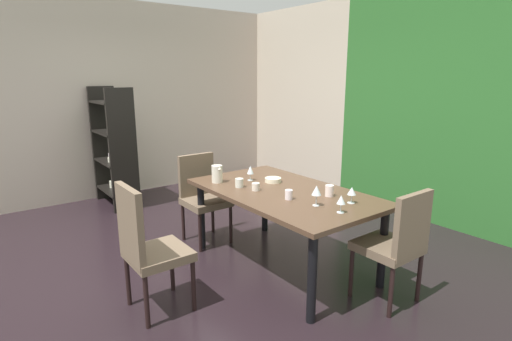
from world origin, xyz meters
TOP-DOWN VIEW (x-y plane):
  - ground_plane at (0.00, 0.00)m, footprint 5.26×5.51m
  - back_panel_interior at (-1.53, 2.70)m, footprint 2.20×0.10m
  - garden_window_panel at (1.10, 2.70)m, footprint 3.06×0.10m
  - left_interior_panel at (-2.58, 0.00)m, footprint 0.10×5.51m
  - dining_table at (0.80, 0.43)m, footprint 1.83×1.05m
  - chair_head_near at (0.76, -0.88)m, footprint 0.44×0.44m
  - chair_right_far at (1.82, 0.72)m, footprint 0.44×0.44m
  - chair_left_near at (-0.23, 0.15)m, footprint 0.45×0.44m
  - display_shelf at (-2.07, -0.20)m, footprint 0.82×0.36m
  - wine_glass_north at (1.29, 0.36)m, footprint 0.08×0.08m
  - wine_glass_front at (0.31, 0.40)m, footprint 0.07×0.07m
  - wine_glass_west at (1.52, 0.39)m, footprint 0.07×0.07m
  - wine_glass_left at (1.41, 0.64)m, footprint 0.07×0.07m
  - serving_bowl_right at (0.50, 0.55)m, footprint 0.16×0.16m
  - cup_center at (0.64, 0.23)m, footprint 0.07×0.07m
  - cup_corner at (1.17, 0.64)m, footprint 0.08×0.08m
  - cup_east at (1.02, 0.29)m, footprint 0.07×0.07m
  - cup_rear at (0.45, 0.17)m, footprint 0.08×0.08m
  - pitcher_south at (0.18, 0.10)m, footprint 0.12×0.11m

SIDE VIEW (x-z plane):
  - ground_plane at x=0.00m, z-range -0.02..0.00m
  - chair_right_far at x=1.82m, z-range 0.06..1.01m
  - chair_left_near at x=-0.23m, z-range 0.06..1.01m
  - chair_head_near at x=0.76m, z-range 0.05..1.07m
  - dining_table at x=0.80m, z-range 0.30..1.06m
  - serving_bowl_right at x=0.50m, z-range 0.76..0.80m
  - cup_center at x=0.64m, z-range 0.76..0.83m
  - cup_east at x=1.02m, z-range 0.76..0.84m
  - cup_rear at x=0.45m, z-range 0.76..0.84m
  - cup_corner at x=1.17m, z-range 0.76..0.86m
  - display_shelf at x=-2.07m, z-range -0.01..1.63m
  - pitcher_south at x=0.18m, z-range 0.76..0.93m
  - wine_glass_left at x=1.41m, z-range 0.79..0.93m
  - wine_glass_west at x=1.52m, z-range 0.79..0.93m
  - wine_glass_front at x=0.31m, z-range 0.79..0.94m
  - wine_glass_north at x=1.29m, z-range 0.80..0.97m
  - back_panel_interior at x=-1.53m, z-range 0.00..2.85m
  - garden_window_panel at x=1.10m, z-range 0.00..2.85m
  - left_interior_panel at x=-2.58m, z-range 0.00..2.85m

